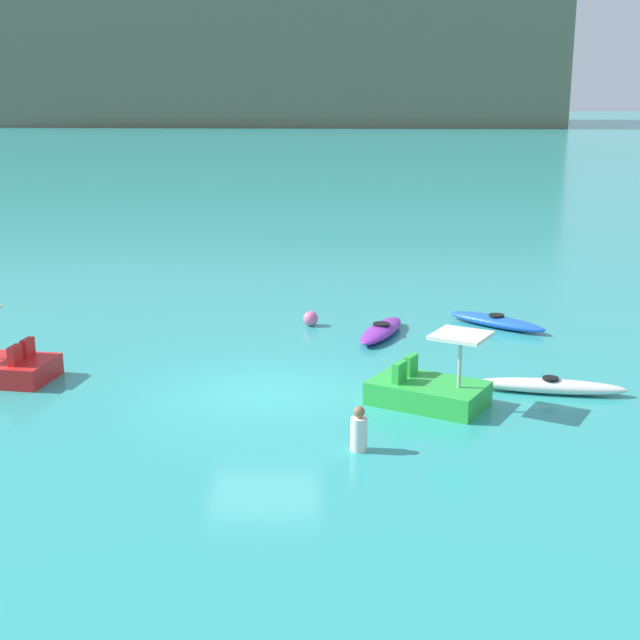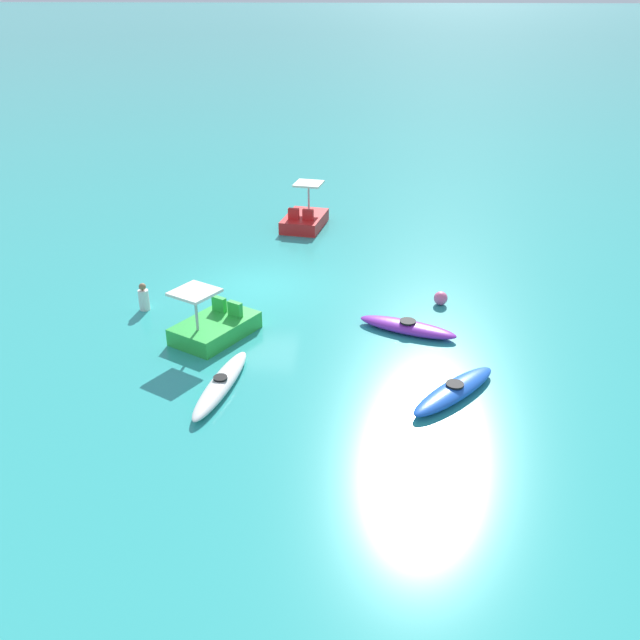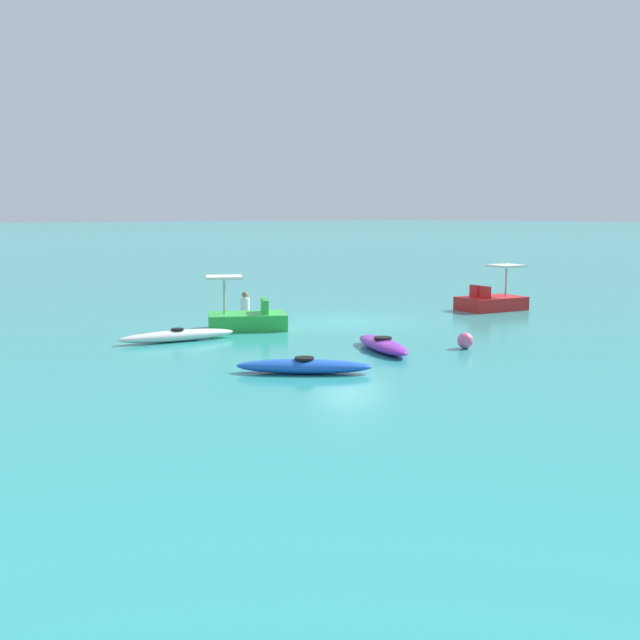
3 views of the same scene
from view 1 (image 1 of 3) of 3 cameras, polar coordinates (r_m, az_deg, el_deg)
The scene contains 9 objects.
ground_plane at distance 19.89m, azimuth -3.68°, elevation -4.77°, with size 600.00×600.00×0.00m, color teal.
headland_cliff at distance 199.24m, azimuth -3.49°, elevation 16.38°, with size 118.38×59.32×26.27m, color #6B6651.
kayak_purple at distance 24.47m, azimuth 3.98°, elevation -0.68°, with size 1.77×2.98×0.37m.
kayak_blue at distance 25.87m, azimuth 11.32°, elevation -0.09°, with size 2.77×2.57×0.37m.
kayak_white at distance 20.51m, azimuth 14.65°, elevation -4.15°, with size 3.41×1.17×0.37m.
pedal_boat_green at distance 19.24m, azimuth 7.05°, elevation -4.47°, with size 2.83×2.50×1.68m.
pedal_boat_red at distance 22.02m, azimuth -19.96°, elevation -2.81°, with size 2.64×1.91×1.68m.
buoy_pink at distance 25.48m, azimuth -0.61°, elevation 0.10°, with size 0.43×0.43×0.43m, color pink.
person_near_shore at distance 16.70m, azimuth 2.53°, elevation -7.19°, with size 0.44×0.44×0.88m.
Camera 1 is at (1.15, -18.74, 6.56)m, focal length 49.51 mm.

